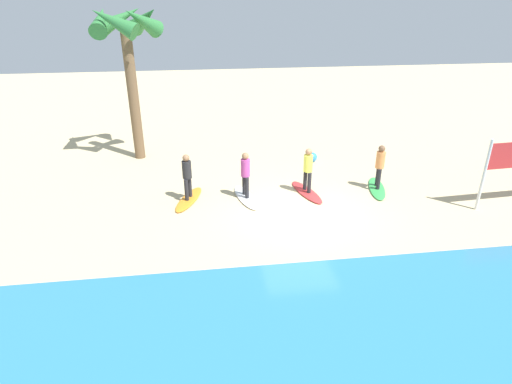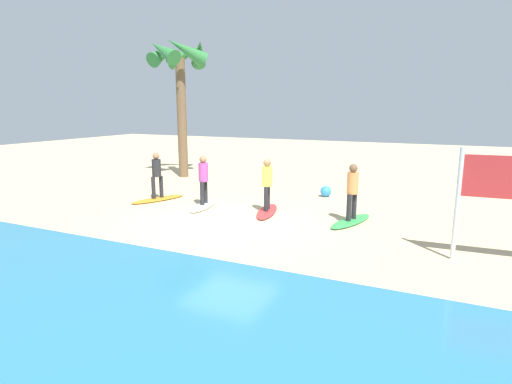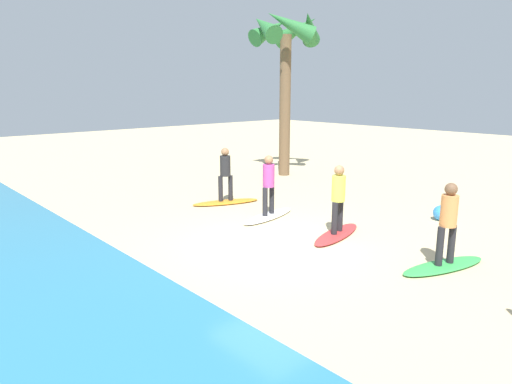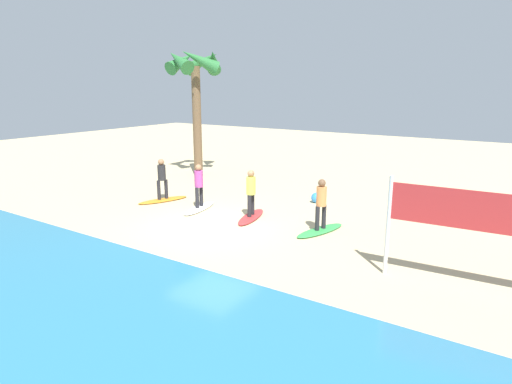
# 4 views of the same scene
# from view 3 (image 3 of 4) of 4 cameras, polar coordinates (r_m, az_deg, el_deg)

# --- Properties ---
(ground_plane) EXTENTS (60.00, 60.00, 0.00)m
(ground_plane) POSITION_cam_3_polar(r_m,az_deg,el_deg) (10.66, 2.63, -6.36)
(ground_plane) COLOR #CCB789
(surfboard_green) EXTENTS (1.09, 2.17, 0.09)m
(surfboard_green) POSITION_cam_3_polar(r_m,az_deg,el_deg) (9.95, 22.30, -8.49)
(surfboard_green) COLOR green
(surfboard_green) RESTS_ON ground
(surfer_green) EXTENTS (0.32, 0.45, 1.64)m
(surfer_green) POSITION_cam_3_polar(r_m,az_deg,el_deg) (9.65, 22.79, -2.98)
(surfer_green) COLOR #232328
(surfer_green) RESTS_ON surfboard_green
(surfboard_red) EXTENTS (1.05, 2.17, 0.09)m
(surfboard_red) POSITION_cam_3_polar(r_m,az_deg,el_deg) (11.30, 9.99, -5.17)
(surfboard_red) COLOR red
(surfboard_red) RESTS_ON ground
(surfer_red) EXTENTS (0.32, 0.45, 1.64)m
(surfer_red) POSITION_cam_3_polar(r_m,az_deg,el_deg) (11.04, 10.19, -0.27)
(surfer_red) COLOR #232328
(surfer_red) RESTS_ON surfboard_red
(surfboard_white) EXTENTS (0.97, 2.17, 0.09)m
(surfboard_white) POSITION_cam_3_polar(r_m,az_deg,el_deg) (12.68, 1.55, -2.99)
(surfboard_white) COLOR white
(surfboard_white) RESTS_ON ground
(surfer_white) EXTENTS (0.32, 0.45, 1.64)m
(surfer_white) POSITION_cam_3_polar(r_m,az_deg,el_deg) (12.44, 1.57, 1.41)
(surfer_white) COLOR #232328
(surfer_white) RESTS_ON surfboard_white
(surfboard_orange) EXTENTS (1.27, 2.16, 0.09)m
(surfboard_orange) POSITION_cam_3_polar(r_m,az_deg,el_deg) (14.22, -3.78, -1.26)
(surfboard_orange) COLOR orange
(surfboard_orange) RESTS_ON ground
(surfer_orange) EXTENTS (0.32, 0.44, 1.64)m
(surfer_orange) POSITION_cam_3_polar(r_m,az_deg,el_deg) (14.01, -3.84, 2.68)
(surfer_orange) COLOR #232328
(surfer_orange) RESTS_ON surfboard_orange
(palm_tree) EXTENTS (2.88, 3.03, 6.45)m
(palm_tree) POSITION_cam_3_polar(r_m,az_deg,el_deg) (18.66, 3.73, 17.94)
(palm_tree) COLOR brown
(palm_tree) RESTS_ON ground
(beach_ball) EXTENTS (0.41, 0.41, 0.41)m
(beach_ball) POSITION_cam_3_polar(r_m,az_deg,el_deg) (13.34, 21.99, -2.42)
(beach_ball) COLOR #338CE5
(beach_ball) RESTS_ON ground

